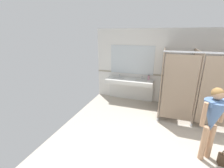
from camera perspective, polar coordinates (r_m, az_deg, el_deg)
ground_plane at (r=3.93m, az=28.76°, el=-25.06°), size 6.76×6.33×0.10m
wall_back at (r=5.97m, az=26.62°, el=4.99°), size 6.76×0.12×2.68m
wall_back_tile_band at (r=5.97m, az=26.30°, el=2.15°), size 6.76×0.01×0.06m
vanity_counter at (r=5.93m, az=6.57°, el=-0.19°), size 1.74×0.60×0.99m
mirror_panel at (r=5.92m, az=7.35°, el=8.82°), size 1.64×0.02×1.06m
bathroom_stalls at (r=5.15m, az=33.31°, el=-0.83°), size 2.84×1.48×2.09m
person_standing at (r=3.61m, az=33.17°, el=-10.02°), size 0.56×0.56×1.56m
soap_dispenser at (r=5.82m, az=13.38°, el=2.32°), size 0.07×0.07×0.20m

